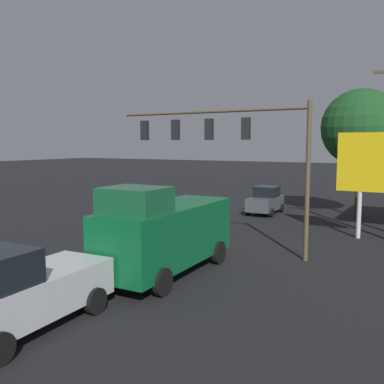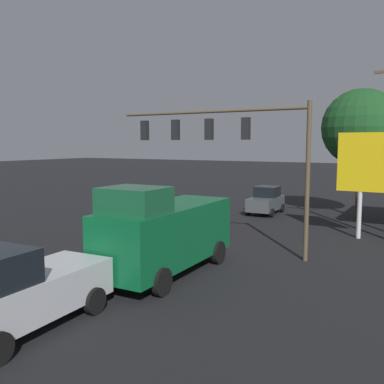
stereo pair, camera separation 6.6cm
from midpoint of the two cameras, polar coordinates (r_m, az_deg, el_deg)
ground_plane at (r=20.26m, az=-2.91°, el=-7.98°), size 200.00×200.00×0.00m
traffic_signal_assembly at (r=20.13m, az=4.24°, el=7.01°), size 9.69×0.43×6.85m
price_sign at (r=24.31m, az=21.54°, el=3.29°), size 2.40×0.27×5.64m
delivery_truck at (r=16.47m, az=-3.73°, el=-5.31°), size 2.66×6.84×3.58m
sedan_waiting at (r=24.50m, az=0.02°, el=-3.17°), size 2.06×4.40×1.93m
hatchback_crossing at (r=31.45m, az=9.72°, el=-1.14°), size 2.03×3.84×1.97m
pickup_parked at (r=12.62m, az=-22.11°, el=-12.21°), size 2.44×5.28×2.40m
street_tree at (r=31.45m, az=21.50°, el=7.97°), size 5.24×5.24×8.76m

